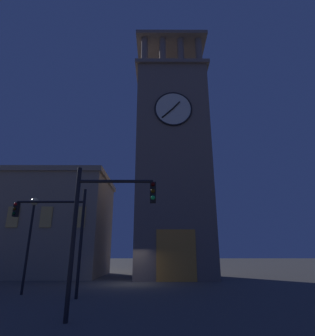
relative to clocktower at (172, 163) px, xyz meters
name	(u,v)px	position (x,y,z in m)	size (l,w,h in m)	color
ground_plane	(131,284)	(3.44, 4.66, -10.92)	(200.00, 200.00, 0.00)	#56544F
clocktower	(172,163)	(0.00, 0.00, 0.00)	(7.55, 6.97, 26.67)	#75665B
adjacent_wing_building	(6,224)	(16.91, -2.01, -6.00)	(20.55, 9.04, 9.81)	gray
traffic_signal_near	(102,216)	(3.53, 15.97, -7.53)	(2.97, 0.41, 5.21)	black
traffic_signal_mid	(59,225)	(6.77, 11.28, -7.37)	(3.81, 0.41, 5.48)	black
street_lamp	(31,225)	(8.86, 9.87, -7.26)	(0.44, 0.44, 5.27)	black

